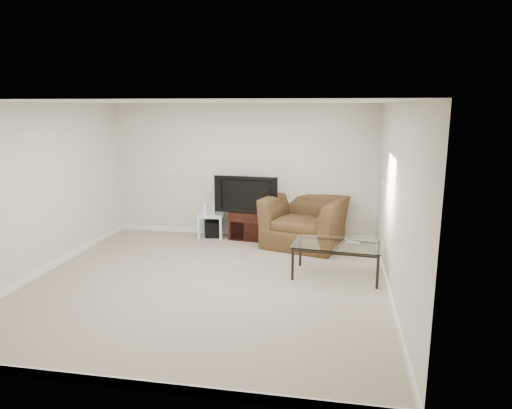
% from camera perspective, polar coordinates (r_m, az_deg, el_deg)
% --- Properties ---
extents(floor, '(5.00, 5.00, 0.00)m').
position_cam_1_polar(floor, '(6.56, -6.24, -9.75)').
color(floor, tan).
rests_on(floor, ground).
extents(ceiling, '(5.00, 5.00, 0.00)m').
position_cam_1_polar(ceiling, '(6.09, -6.79, 12.63)').
color(ceiling, white).
rests_on(ceiling, ground).
extents(wall_back, '(5.00, 0.02, 2.50)m').
position_cam_1_polar(wall_back, '(8.60, -1.77, 4.21)').
color(wall_back, silver).
rests_on(wall_back, ground).
extents(wall_left, '(0.02, 5.00, 2.50)m').
position_cam_1_polar(wall_left, '(7.32, -25.63, 1.59)').
color(wall_left, silver).
rests_on(wall_left, ground).
extents(wall_right, '(0.02, 5.00, 2.50)m').
position_cam_1_polar(wall_right, '(6.00, 17.04, 0.17)').
color(wall_right, silver).
rests_on(wall_right, ground).
extents(plate_back, '(0.12, 0.02, 0.12)m').
position_cam_1_polar(plate_back, '(8.98, -10.59, 4.35)').
color(plate_back, white).
rests_on(plate_back, wall_back).
extents(plate_right_switch, '(0.02, 0.09, 0.13)m').
position_cam_1_polar(plate_right_switch, '(7.56, 15.56, 2.66)').
color(plate_right_switch, white).
rests_on(plate_right_switch, wall_right).
extents(plate_right_outlet, '(0.02, 0.08, 0.12)m').
position_cam_1_polar(plate_right_outlet, '(7.49, 15.35, -4.90)').
color(plate_right_outlet, white).
rests_on(plate_right_outlet, wall_right).
extents(tv_stand, '(0.68, 0.50, 0.53)m').
position_cam_1_polar(tv_stand, '(8.55, -1.02, -2.57)').
color(tv_stand, black).
rests_on(tv_stand, floor).
extents(dvd_player, '(0.40, 0.30, 0.05)m').
position_cam_1_polar(dvd_player, '(8.48, -1.09, -1.48)').
color(dvd_player, black).
rests_on(dvd_player, tv_stand).
extents(television, '(1.11, 0.29, 0.68)m').
position_cam_1_polar(television, '(8.39, -1.09, 1.38)').
color(television, black).
rests_on(television, tv_stand).
extents(side_table, '(0.50, 0.50, 0.44)m').
position_cam_1_polar(side_table, '(8.72, -5.54, -2.62)').
color(side_table, '#A7C1D0').
rests_on(side_table, floor).
extents(subwoofer, '(0.35, 0.35, 0.30)m').
position_cam_1_polar(subwoofer, '(8.75, -5.33, -3.00)').
color(subwoofer, black).
rests_on(subwoofer, floor).
extents(game_console, '(0.06, 0.15, 0.20)m').
position_cam_1_polar(game_console, '(8.65, -6.34, -0.55)').
color(game_console, white).
rests_on(game_console, side_table).
extents(game_case, '(0.05, 0.13, 0.18)m').
position_cam_1_polar(game_case, '(8.62, -5.25, -0.66)').
color(game_case, silver).
rests_on(game_case, side_table).
extents(recliner, '(1.53, 1.20, 1.17)m').
position_cam_1_polar(recliner, '(8.12, 6.07, -1.11)').
color(recliner, '#4E2F1D').
rests_on(recliner, floor).
extents(coffee_table, '(1.33, 0.83, 0.49)m').
position_cam_1_polar(coffee_table, '(6.79, 10.02, -6.88)').
color(coffee_table, black).
rests_on(coffee_table, floor).
extents(remote, '(0.21, 0.11, 0.02)m').
position_cam_1_polar(remote, '(6.79, 12.00, -4.66)').
color(remote, '#B2B2B7').
rests_on(remote, coffee_table).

